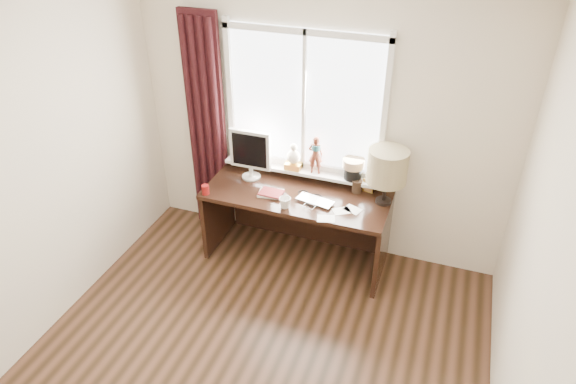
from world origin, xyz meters
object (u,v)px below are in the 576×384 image
at_px(mug, 285,202).
at_px(desk, 300,210).
at_px(red_cup, 205,190).
at_px(table_lamp, 387,167).
at_px(laptop, 316,201).
at_px(monitor, 250,152).

relative_size(mug, desk, 0.06).
height_order(red_cup, desk, red_cup).
bearing_deg(desk, red_cup, -153.88).
xyz_separation_m(desk, table_lamp, (0.78, 0.02, 0.61)).
xyz_separation_m(laptop, table_lamp, (0.57, 0.20, 0.35)).
relative_size(laptop, table_lamp, 0.64).
xyz_separation_m(red_cup, table_lamp, (1.56, 0.40, 0.32)).
bearing_deg(mug, desk, 86.09).
relative_size(desk, monitor, 3.47).
bearing_deg(desk, laptop, -41.49).
distance_m(laptop, desk, 0.38).
relative_size(mug, table_lamp, 0.20).
relative_size(laptop, red_cup, 3.73).
distance_m(mug, monitor, 0.65).
xyz_separation_m(desk, monitor, (-0.51, 0.03, 0.52)).
relative_size(mug, monitor, 0.21).
height_order(red_cup, table_lamp, table_lamp).
bearing_deg(table_lamp, monitor, 179.46).
height_order(desk, table_lamp, table_lamp).
distance_m(red_cup, monitor, 0.55).
height_order(red_cup, monitor, monitor).
xyz_separation_m(red_cup, desk, (0.78, 0.38, -0.29)).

